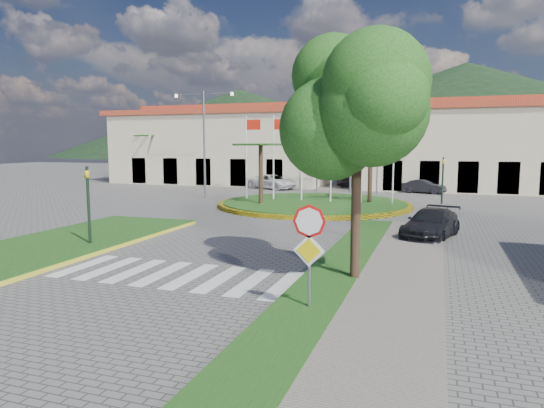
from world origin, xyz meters
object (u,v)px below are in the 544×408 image
(car_dark_b, at_px, (424,187))
(car_side_right, at_px, (431,224))
(roundabout_island, at_px, (314,203))
(deciduous_tree, at_px, (358,104))
(white_van, at_px, (272,182))
(stop_sign, at_px, (309,240))
(car_dark_a, at_px, (353,182))

(car_dark_b, bearing_deg, car_side_right, -162.05)
(roundabout_island, bearing_deg, deciduous_tree, -72.09)
(white_van, height_order, car_dark_b, white_van)
(stop_sign, bearing_deg, car_side_right, 76.68)
(car_dark_b, bearing_deg, deciduous_tree, -166.82)
(car_dark_a, xyz_separation_m, car_side_right, (7.37, -23.67, 0.10))
(stop_sign, xyz_separation_m, car_dark_a, (-4.77, 34.66, -1.26))
(deciduous_tree, relative_size, car_dark_b, 1.97)
(car_side_right, bearing_deg, car_dark_b, 106.87)
(car_dark_a, bearing_deg, car_side_right, -148.26)
(roundabout_island, xyz_separation_m, deciduous_tree, (5.50, -17.00, 5.00))
(white_van, xyz_separation_m, car_dark_a, (6.77, 3.74, -0.12))
(roundabout_island, height_order, car_side_right, roundabout_island)
(deciduous_tree, distance_m, car_side_right, 9.37)
(stop_sign, relative_size, deciduous_tree, 0.39)
(deciduous_tree, bearing_deg, car_dark_b, 87.74)
(car_dark_b, bearing_deg, car_dark_a, 77.56)
(stop_sign, bearing_deg, white_van, 110.47)
(car_dark_a, distance_m, car_side_right, 24.80)
(roundabout_island, relative_size, stop_sign, 4.79)
(roundabout_island, height_order, stop_sign, roundabout_island)
(deciduous_tree, relative_size, white_van, 1.45)
(car_dark_b, distance_m, car_side_right, 20.26)
(car_dark_a, xyz_separation_m, car_dark_b, (6.49, -3.43, 0.04))
(car_dark_a, bearing_deg, white_van, 133.36)
(white_van, height_order, car_dark_a, white_van)
(roundabout_island, bearing_deg, car_side_right, -50.37)
(roundabout_island, relative_size, white_van, 2.71)
(stop_sign, distance_m, car_dark_a, 35.01)
(car_dark_b, height_order, car_side_right, car_side_right)
(car_dark_b, relative_size, car_side_right, 0.80)
(stop_sign, xyz_separation_m, deciduous_tree, (0.60, 3.04, 3.38))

